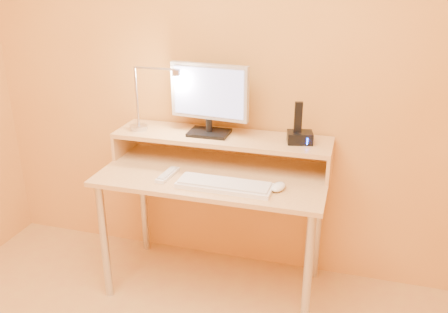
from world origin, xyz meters
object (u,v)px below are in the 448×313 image
(monitor_panel, at_px, (209,92))
(mouse, at_px, (278,187))
(phone_dock, at_px, (300,137))
(remote_control, at_px, (168,175))
(keyboard, at_px, (224,186))
(lamp_base, at_px, (139,127))

(monitor_panel, distance_m, mouse, 0.64)
(phone_dock, relative_size, remote_control, 0.68)
(mouse, bearing_deg, keyboard, -154.55)
(phone_dock, relative_size, mouse, 1.23)
(mouse, relative_size, remote_control, 0.55)
(phone_dock, height_order, mouse, phone_dock)
(lamp_base, xyz_separation_m, phone_dock, (0.91, 0.03, 0.02))
(monitor_panel, xyz_separation_m, remote_control, (-0.15, -0.27, -0.39))
(lamp_base, height_order, mouse, lamp_base)
(keyboard, bearing_deg, monitor_panel, 119.61)
(lamp_base, height_order, keyboard, lamp_base)
(keyboard, distance_m, mouse, 0.27)
(phone_dock, bearing_deg, keyboard, -148.59)
(keyboard, relative_size, mouse, 4.52)
(lamp_base, bearing_deg, keyboard, -25.77)
(phone_dock, bearing_deg, remote_control, -170.54)
(monitor_panel, relative_size, remote_control, 2.29)
(phone_dock, distance_m, mouse, 0.32)
(remote_control, bearing_deg, mouse, 3.81)
(remote_control, bearing_deg, lamp_base, 142.37)
(keyboard, bearing_deg, lamp_base, 155.18)
(monitor_panel, bearing_deg, phone_dock, 4.55)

